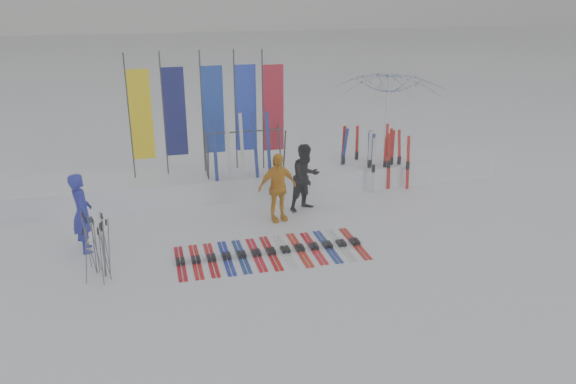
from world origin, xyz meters
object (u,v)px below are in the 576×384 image
object	(u,v)px
person_yellow	(277,187)
ski_rack	(245,146)
person_blue	(82,213)
person_black	(306,177)
ski_row	(272,252)
tent_canopy	(387,120)

from	to	relation	value
person_yellow	ski_rack	xyz separation A→B (m)	(-0.43, 1.81, 0.55)
ski_rack	person_blue	bearing A→B (deg)	-148.61
person_black	ski_row	distance (m)	2.74
person_black	ski_row	bearing A→B (deg)	-144.91
person_black	person_blue	bearing A→B (deg)	168.81
person_black	tent_canopy	xyz separation A→B (m)	(3.36, 2.72, 0.66)
person_black	ski_rack	world-z (taller)	ski_rack
person_blue	person_black	world-z (taller)	person_blue
ski_rack	tent_canopy	bearing A→B (deg)	17.02
person_blue	person_black	size ratio (longest dim) A/B	1.02
person_blue	ski_rack	size ratio (longest dim) A/B	0.85
person_yellow	tent_canopy	world-z (taller)	tent_canopy
person_blue	tent_canopy	size ratio (longest dim) A/B	0.52
person_black	ski_row	size ratio (longest dim) A/B	0.43
person_black	person_yellow	size ratio (longest dim) A/B	1.02
tent_canopy	person_black	bearing A→B (deg)	-141.05
tent_canopy	ski_row	distance (m)	7.00
tent_canopy	ski_row	xyz separation A→B (m)	(-4.74, -4.94, -1.47)
person_black	tent_canopy	world-z (taller)	tent_canopy
person_black	person_yellow	world-z (taller)	person_black
ski_row	person_black	bearing A→B (deg)	58.14
person_blue	ski_rack	xyz separation A→B (m)	(3.91, 2.39, 0.52)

